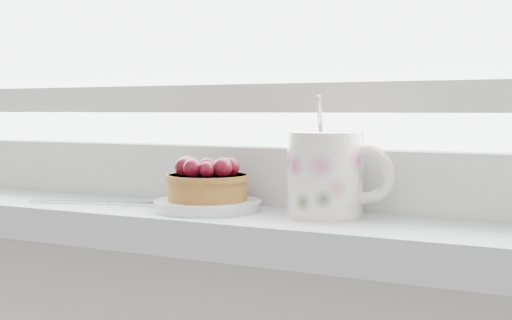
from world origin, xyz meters
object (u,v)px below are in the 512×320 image
Objects in this scene: raspberry_tart at (207,181)px; fork at (98,203)px; floral_mug at (328,173)px; saucer at (208,205)px.

raspberry_tart is 0.15m from fork.
raspberry_tart is 0.14m from floral_mug.
saucer is 0.03m from raspberry_tart.
raspberry_tart reaches higher than fork.
floral_mug is at bearing 6.30° from fork.
saucer is 0.15m from fork.
fork is (-0.15, -0.01, -0.03)m from raspberry_tart.
raspberry_tart is at bearing 5.35° from fork.
saucer is 0.94× the size of floral_mug.
floral_mug is 0.75× the size of fork.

